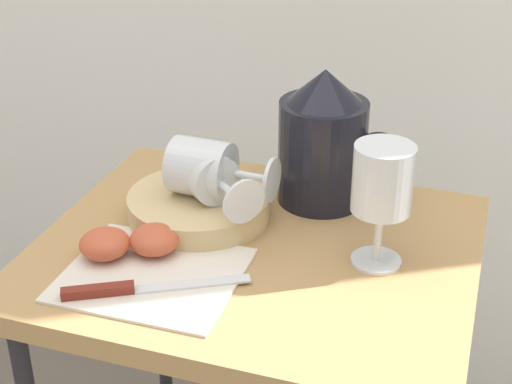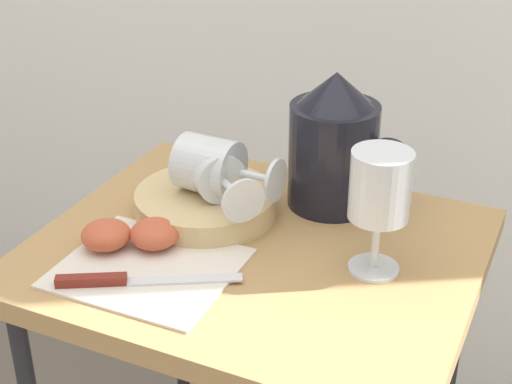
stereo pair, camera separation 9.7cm
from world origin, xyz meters
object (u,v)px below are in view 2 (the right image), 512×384
at_px(wine_glass_tipped_near, 212,171).
at_px(wine_glass_tipped_far, 212,166).
at_px(pitcher, 334,152).
at_px(knife, 121,280).
at_px(table, 256,293).
at_px(basket_tray, 206,203).
at_px(wine_glass_upright, 380,192).
at_px(apple_half_right, 155,234).
at_px(apple_half_left, 106,235).

distance_m(wine_glass_tipped_near, wine_glass_tipped_far, 0.01).
bearing_deg(pitcher, knife, -117.49).
xyz_separation_m(table, wine_glass_tipped_near, (-0.09, 0.05, 0.14)).
xyz_separation_m(pitcher, knife, (-0.16, -0.30, -0.07)).
xyz_separation_m(table, basket_tray, (-0.10, 0.05, 0.09)).
bearing_deg(wine_glass_upright, wine_glass_tipped_near, 170.93).
xyz_separation_m(wine_glass_upright, wine_glass_tipped_far, (-0.25, 0.04, -0.03)).
relative_size(table, wine_glass_tipped_near, 4.70).
xyz_separation_m(wine_glass_tipped_far, knife, (-0.02, -0.20, -0.07)).
bearing_deg(apple_half_right, apple_half_left, -152.47).
xyz_separation_m(table, apple_half_left, (-0.17, -0.09, 0.10)).
bearing_deg(basket_tray, wine_glass_upright, -8.23).
distance_m(wine_glass_tipped_far, apple_half_left, 0.17).
relative_size(basket_tray, wine_glass_upright, 1.22).
height_order(basket_tray, wine_glass_tipped_near, wine_glass_tipped_near).
relative_size(wine_glass_tipped_far, knife, 0.72).
height_order(wine_glass_upright, knife, wine_glass_upright).
distance_m(wine_glass_tipped_far, apple_half_right, 0.13).
height_order(wine_glass_tipped_near, wine_glass_tipped_far, wine_glass_tipped_far).
bearing_deg(table, basket_tray, 154.54).
bearing_deg(apple_half_left, knife, -44.67).
distance_m(pitcher, knife, 0.35).
distance_m(pitcher, wine_glass_upright, 0.18).
xyz_separation_m(table, pitcher, (0.05, 0.15, 0.15)).
bearing_deg(apple_half_left, table, 26.98).
relative_size(wine_glass_tipped_near, wine_glass_tipped_far, 1.04).
bearing_deg(wine_glass_tipped_near, apple_half_left, -121.57).
height_order(basket_tray, apple_half_left, apple_half_left).
bearing_deg(apple_half_right, wine_glass_tipped_far, 77.05).
relative_size(basket_tray, apple_half_right, 3.06).
bearing_deg(apple_half_left, basket_tray, 61.54).
bearing_deg(pitcher, apple_half_left, -132.59).
bearing_deg(wine_glass_tipped_near, basket_tray, -169.27).
bearing_deg(wine_glass_tipped_far, table, -30.26).
xyz_separation_m(pitcher, wine_glass_upright, (0.11, -0.14, 0.03)).
bearing_deg(table, knife, -125.87).
xyz_separation_m(basket_tray, apple_half_left, (-0.07, -0.14, 0.00)).
xyz_separation_m(pitcher, apple_half_left, (-0.22, -0.24, -0.06)).
height_order(apple_half_right, knife, apple_half_right).
relative_size(pitcher, wine_glass_tipped_near, 1.29).
distance_m(table, pitcher, 0.22).
xyz_separation_m(wine_glass_tipped_near, apple_half_left, (-0.08, -0.14, -0.05)).
bearing_deg(pitcher, basket_tray, -144.43).
height_order(table, knife, knife).
bearing_deg(basket_tray, wine_glass_tipped_far, 36.72).
bearing_deg(table, wine_glass_tipped_far, 149.74).
height_order(wine_glass_upright, apple_half_left, wine_glass_upright).
bearing_deg(apple_half_left, wine_glass_tipped_far, 60.06).
height_order(wine_glass_tipped_near, apple_half_left, wine_glass_tipped_near).
height_order(wine_glass_upright, apple_half_right, wine_glass_upright).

